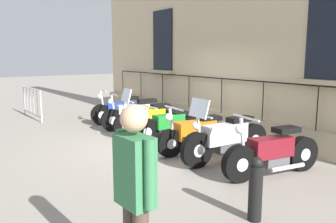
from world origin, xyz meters
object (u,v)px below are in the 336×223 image
object	(u,v)px
motorcycle_yellow	(149,119)
motorcycle_maroon	(272,153)
motorcycle_white	(136,114)
bollard	(256,189)
pedestrian_standing	(135,191)
crowd_barrier	(32,102)
motorcycle_silver	(226,139)
motorcycle_blue	(122,111)
motorcycle_orange	(197,134)
motorcycle_green	(170,125)

from	to	relation	value
motorcycle_yellow	motorcycle_maroon	distance (m)	3.96
motorcycle_white	bollard	xyz separation A→B (m)	(1.63, 5.75, -0.01)
pedestrian_standing	crowd_barrier	bearing A→B (deg)	-99.71
crowd_barrier	pedestrian_standing	size ratio (longest dim) A/B	1.20
motorcycle_silver	crowd_barrier	distance (m)	7.64
motorcycle_white	motorcycle_silver	distance (m)	3.75
motorcycle_white	motorcycle_yellow	size ratio (longest dim) A/B	1.02
motorcycle_maroon	motorcycle_blue	bearing A→B (deg)	-91.54
motorcycle_orange	crowd_barrier	xyz separation A→B (m)	(1.78, -6.57, 0.14)
motorcycle_green	bollard	world-z (taller)	motorcycle_green
motorcycle_green	pedestrian_standing	size ratio (longest dim) A/B	1.18
motorcycle_orange	crowd_barrier	bearing A→B (deg)	-74.85
bollard	motorcycle_yellow	bearing A→B (deg)	-107.44
motorcycle_silver	bollard	size ratio (longest dim) A/B	2.57
motorcycle_white	motorcycle_green	distance (m)	1.83
crowd_barrier	bollard	bearing A→B (deg)	91.97
motorcycle_blue	bollard	size ratio (longest dim) A/B	2.29
motorcycle_orange	motorcycle_blue	bearing A→B (deg)	-93.89
crowd_barrier	pedestrian_standing	distance (m)	9.86
motorcycle_orange	bollard	size ratio (longest dim) A/B	2.31
motorcycle_white	pedestrian_standing	bearing A→B (deg)	59.12
motorcycle_orange	motorcycle_maroon	size ratio (longest dim) A/B	0.96
motorcycle_yellow	motorcycle_silver	size ratio (longest dim) A/B	0.92
motorcycle_silver	pedestrian_standing	world-z (taller)	pedestrian_standing
motorcycle_white	crowd_barrier	world-z (taller)	motorcycle_white
motorcycle_white	bollard	size ratio (longest dim) A/B	2.40
motorcycle_yellow	motorcycle_orange	xyz separation A→B (m)	(0.08, 2.04, -0.02)
motorcycle_white	pedestrian_standing	distance (m)	7.07
motorcycle_orange	motorcycle_maroon	world-z (taller)	motorcycle_maroon
pedestrian_standing	motorcycle_maroon	bearing A→B (deg)	-161.09
motorcycle_white	motorcycle_yellow	distance (m)	0.88
motorcycle_green	motorcycle_maroon	xyz separation A→B (m)	(-0.03, 3.01, -0.01)
motorcycle_orange	motorcycle_white	bearing A→B (deg)	-93.50
motorcycle_silver	pedestrian_standing	distance (m)	4.22
motorcycle_white	motorcycle_silver	bearing A→B (deg)	88.17
motorcycle_green	motorcycle_blue	bearing A→B (deg)	-93.81
crowd_barrier	motorcycle_maroon	bearing A→B (deg)	102.53
motorcycle_white	bollard	distance (m)	5.98
motorcycle_white	crowd_barrier	bearing A→B (deg)	-61.89
crowd_barrier	bollard	xyz separation A→B (m)	(-0.32, 9.41, -0.13)
bollard	crowd_barrier	bearing A→B (deg)	-88.03
pedestrian_standing	motorcycle_blue	bearing A→B (deg)	-117.69
motorcycle_maroon	crowd_barrier	size ratio (longest dim) A/B	0.99
motorcycle_orange	motorcycle_maroon	distance (m)	1.93
motorcycle_blue	motorcycle_orange	world-z (taller)	motorcycle_blue
motorcycle_white	motorcycle_green	world-z (taller)	motorcycle_white
motorcycle_yellow	motorcycle_blue	bearing A→B (deg)	-95.77
motorcycle_orange	motorcycle_green	bearing A→B (deg)	-94.12
crowd_barrier	motorcycle_white	bearing A→B (deg)	118.11
crowd_barrier	bollard	size ratio (longest dim) A/B	2.43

